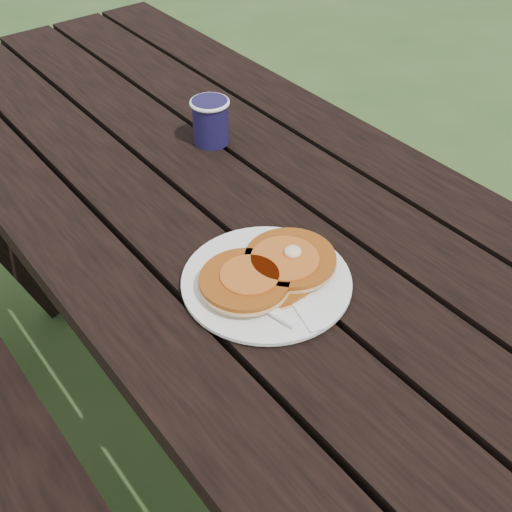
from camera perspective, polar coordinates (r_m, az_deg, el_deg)
ground at (r=1.75m, az=-2.67°, el=-13.82°), size 60.00×60.00×0.00m
picnic_table at (r=1.47m, az=-3.11°, el=-5.45°), size 1.36×1.80×0.75m
plate at (r=0.98m, az=0.94°, el=-2.33°), size 0.34×0.34×0.01m
pancake_stack at (r=0.97m, az=1.22°, el=-1.28°), size 0.22×0.14×0.04m
knife at (r=0.96m, az=3.02°, el=-3.06°), size 0.06×0.18×0.00m
fork at (r=0.92m, az=0.85°, el=-4.49°), size 0.06×0.16×0.01m
coffee_cup at (r=1.30m, az=-4.08°, el=12.08°), size 0.08×0.08×0.09m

